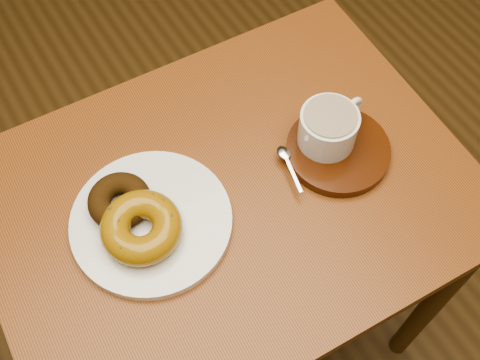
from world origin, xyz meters
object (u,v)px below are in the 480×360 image
cafe_table (230,224)px  saucer (338,150)px  donut_plate (151,222)px  coffee_cup (329,127)px

cafe_table → saucer: (0.19, -0.03, 0.12)m
cafe_table → donut_plate: 0.18m
cafe_table → coffee_cup: coffee_cup is taller
saucer → donut_plate: bearing=171.8°
donut_plate → coffee_cup: 0.31m
donut_plate → coffee_cup: bearing=-4.0°
cafe_table → saucer: 0.22m
donut_plate → saucer: saucer is taller
coffee_cup → saucer: bearing=-83.8°
cafe_table → donut_plate: donut_plate is taller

